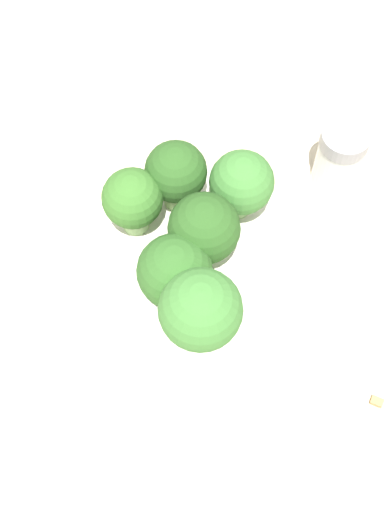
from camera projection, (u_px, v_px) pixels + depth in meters
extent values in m
plane|color=beige|center=(192.00, 301.00, 0.53)|extent=(3.00, 3.00, 0.00)
cylinder|color=silver|center=(192.00, 290.00, 0.51)|extent=(0.19, 0.19, 0.04)
cylinder|color=#84AD66|center=(204.00, 245.00, 0.49)|extent=(0.02, 0.02, 0.03)
sphere|color=#28511E|center=(204.00, 228.00, 0.47)|extent=(0.05, 0.05, 0.05)
cylinder|color=#84AD66|center=(200.00, 324.00, 0.46)|extent=(0.02, 0.02, 0.03)
sphere|color=#3D7533|center=(201.00, 310.00, 0.44)|extent=(0.05, 0.05, 0.05)
cylinder|color=#8EB770|center=(240.00, 200.00, 0.51)|extent=(0.02, 0.02, 0.03)
sphere|color=#3D7533|center=(242.00, 182.00, 0.49)|extent=(0.05, 0.05, 0.05)
cylinder|color=#8EB770|center=(130.00, 219.00, 0.50)|extent=(0.02, 0.02, 0.03)
sphere|color=#386B28|center=(127.00, 203.00, 0.48)|extent=(0.04, 0.04, 0.04)
cylinder|color=#7A9E5B|center=(180.00, 290.00, 0.48)|extent=(0.02, 0.02, 0.02)
sphere|color=#2D5B23|center=(180.00, 277.00, 0.46)|extent=(0.05, 0.05, 0.05)
cylinder|color=#7A9E5B|center=(176.00, 190.00, 0.51)|extent=(0.02, 0.02, 0.03)
sphere|color=#28511E|center=(176.00, 172.00, 0.49)|extent=(0.04, 0.04, 0.04)
cylinder|color=silver|center=(334.00, 159.00, 0.56)|extent=(0.04, 0.04, 0.05)
cylinder|color=gray|center=(341.00, 136.00, 0.53)|extent=(0.04, 0.04, 0.01)
cube|color=#AD7F4C|center=(377.00, 401.00, 0.49)|extent=(0.01, 0.01, 0.01)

